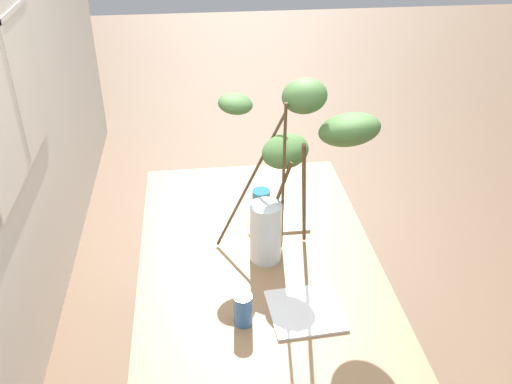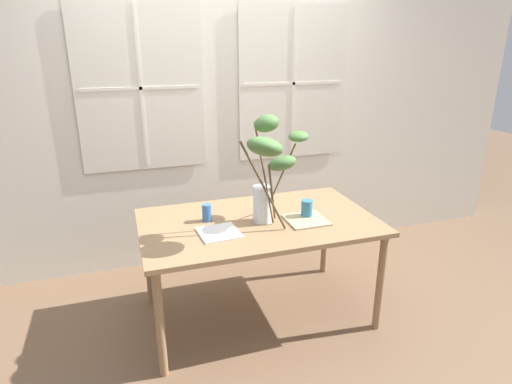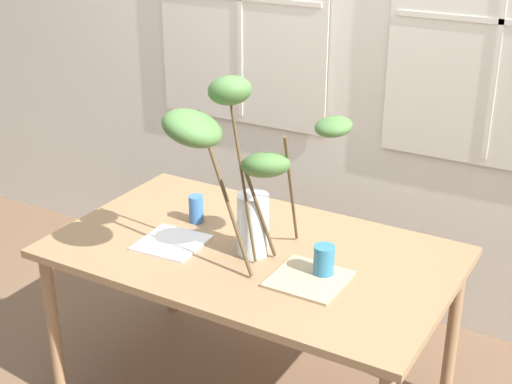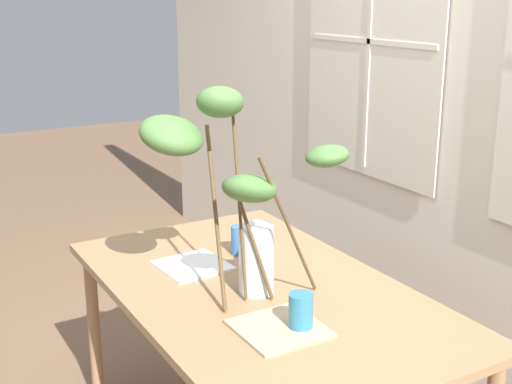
{
  "view_description": "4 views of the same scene",
  "coord_description": "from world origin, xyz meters",
  "px_view_note": "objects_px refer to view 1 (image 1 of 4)",
  "views": [
    {
      "loc": [
        -1.7,
        0.21,
        2.07
      ],
      "look_at": [
        -0.04,
        0.02,
        1.06
      ],
      "focal_mm": 39.54,
      "sensor_mm": 36.0,
      "label": 1
    },
    {
      "loc": [
        -0.82,
        -2.48,
        1.84
      ],
      "look_at": [
        -0.03,
        -0.05,
        0.94
      ],
      "focal_mm": 30.21,
      "sensor_mm": 36.0,
      "label": 2
    },
    {
      "loc": [
        1.27,
        -2.17,
        2.05
      ],
      "look_at": [
        0.02,
        -0.01,
        0.97
      ],
      "focal_mm": 51.53,
      "sensor_mm": 36.0,
      "label": 3
    },
    {
      "loc": [
        1.9,
        -1.12,
        1.72
      ],
      "look_at": [
        0.02,
        -0.03,
        1.08
      ],
      "focal_mm": 48.07,
      "sensor_mm": 36.0,
      "label": 4
    }
  ],
  "objects_px": {
    "drinking_glass_blue_right": "(261,203)",
    "plate_square_left": "(305,311)",
    "drinking_glass_blue_left": "(243,310)",
    "dining_table": "(259,274)",
    "vase_with_branches": "(295,161)",
    "plate_square_right": "(275,216)"
  },
  "relations": [
    {
      "from": "drinking_glass_blue_left",
      "to": "plate_square_left",
      "type": "bearing_deg",
      "value": -82.43
    },
    {
      "from": "dining_table",
      "to": "plate_square_left",
      "type": "xyz_separation_m",
      "value": [
        -0.3,
        -0.12,
        0.07
      ]
    },
    {
      "from": "drinking_glass_blue_left",
      "to": "plate_square_right",
      "type": "xyz_separation_m",
      "value": [
        0.62,
        -0.2,
        -0.05
      ]
    },
    {
      "from": "vase_with_branches",
      "to": "plate_square_left",
      "type": "xyz_separation_m",
      "value": [
        -0.33,
        0.01,
        -0.41
      ]
    },
    {
      "from": "drinking_glass_blue_right",
      "to": "plate_square_right",
      "type": "bearing_deg",
      "value": -117.13
    },
    {
      "from": "drinking_glass_blue_left",
      "to": "drinking_glass_blue_right",
      "type": "relative_size",
      "value": 0.98
    },
    {
      "from": "drinking_glass_blue_right",
      "to": "dining_table",
      "type": "bearing_deg",
      "value": 171.64
    },
    {
      "from": "vase_with_branches",
      "to": "plate_square_left",
      "type": "height_order",
      "value": "vase_with_branches"
    },
    {
      "from": "vase_with_branches",
      "to": "plate_square_right",
      "type": "height_order",
      "value": "vase_with_branches"
    },
    {
      "from": "drinking_glass_blue_left",
      "to": "vase_with_branches",
      "type": "bearing_deg",
      "value": -32.3
    },
    {
      "from": "dining_table",
      "to": "drinking_glass_blue_right",
      "type": "bearing_deg",
      "value": -8.36
    },
    {
      "from": "drinking_glass_blue_left",
      "to": "drinking_glass_blue_right",
      "type": "height_order",
      "value": "drinking_glass_blue_right"
    },
    {
      "from": "dining_table",
      "to": "drinking_glass_blue_right",
      "type": "distance_m",
      "value": 0.35
    },
    {
      "from": "vase_with_branches",
      "to": "plate_square_left",
      "type": "bearing_deg",
      "value": 178.32
    },
    {
      "from": "drinking_glass_blue_left",
      "to": "drinking_glass_blue_right",
      "type": "distance_m",
      "value": 0.66
    },
    {
      "from": "plate_square_right",
      "to": "dining_table",
      "type": "bearing_deg",
      "value": 160.28
    },
    {
      "from": "drinking_glass_blue_right",
      "to": "plate_square_left",
      "type": "distance_m",
      "value": 0.63
    },
    {
      "from": "dining_table",
      "to": "plate_square_right",
      "type": "distance_m",
      "value": 0.32
    },
    {
      "from": "drinking_glass_blue_right",
      "to": "plate_square_left",
      "type": "relative_size",
      "value": 0.49
    },
    {
      "from": "drinking_glass_blue_left",
      "to": "plate_square_left",
      "type": "height_order",
      "value": "drinking_glass_blue_left"
    },
    {
      "from": "drinking_glass_blue_left",
      "to": "dining_table",
      "type": "bearing_deg",
      "value": -16.04
    },
    {
      "from": "plate_square_left",
      "to": "plate_square_right",
      "type": "relative_size",
      "value": 0.94
    }
  ]
}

